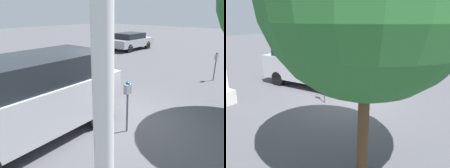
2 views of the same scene
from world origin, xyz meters
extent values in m
plane|color=#4C4C51|center=(0.00, 0.00, 0.00)|extent=(80.00, 80.00, 0.00)
cylinder|color=#4C4C4C|center=(0.61, 0.36, 0.56)|extent=(0.05, 0.05, 1.11)
cube|color=gray|center=(0.61, 0.36, 1.24)|extent=(0.21, 0.12, 0.26)
sphere|color=navy|center=(0.61, 0.36, 1.39)|extent=(0.11, 0.11, 0.11)
cube|color=beige|center=(3.76, 2.48, 0.28)|extent=(0.44, 0.44, 0.55)
cube|color=#B2B2B7|center=(2.50, -1.34, 0.92)|extent=(5.03, 2.13, 1.13)
cube|color=black|center=(2.38, -1.34, 1.80)|extent=(4.03, 1.95, 0.64)
cube|color=orange|center=(4.94, -0.63, 0.51)|extent=(0.08, 0.12, 0.20)
cylinder|color=black|center=(4.04, -0.41, 0.36)|extent=(0.72, 0.26, 0.71)
cylinder|color=black|center=(4.07, -2.21, 0.36)|extent=(0.72, 0.26, 0.71)
cylinder|color=black|center=(0.94, -0.47, 0.36)|extent=(0.72, 0.26, 0.71)
cylinder|color=black|center=(0.97, -2.27, 0.36)|extent=(0.72, 0.26, 0.71)
cylinder|color=#513823|center=(-2.49, 3.30, 1.15)|extent=(0.23, 0.23, 2.31)
camera|label=1|loc=(4.90, 3.56, 3.17)|focal=35.00mm
camera|label=2|loc=(-4.22, 7.02, 3.20)|focal=35.00mm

